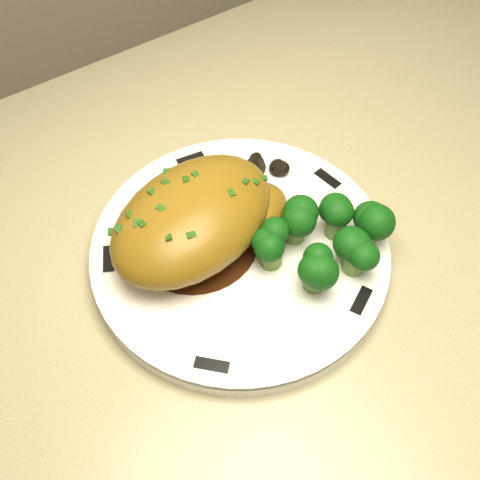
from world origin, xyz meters
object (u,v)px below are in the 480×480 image
plate (240,252)px  chicken_breast (200,218)px  counter (306,348)px  broccoli_florets (325,238)px

plate → chicken_breast: bearing=133.1°
counter → chicken_breast: (-0.19, -0.01, 0.50)m
counter → broccoli_florets: counter is taller
broccoli_florets → chicken_breast: bearing=137.1°
chicken_breast → broccoli_florets: bearing=-56.6°
broccoli_florets → counter: bearing=40.8°
chicken_breast → broccoli_florets: 0.11m
plate → broccoli_florets: size_ratio=2.39×
counter → plate: counter is taller
counter → chicken_breast: bearing=-176.8°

